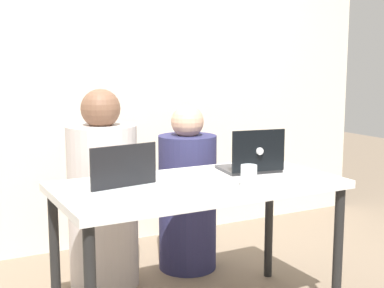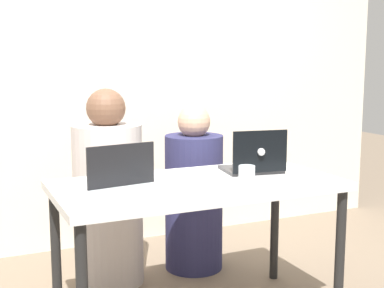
% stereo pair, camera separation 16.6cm
% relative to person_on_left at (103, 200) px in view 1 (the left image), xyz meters
% --- Properties ---
extents(back_wall, '(4.50, 0.10, 2.69)m').
position_rel_person_on_left_xyz_m(back_wall, '(0.28, 0.74, 0.82)').
color(back_wall, beige).
rests_on(back_wall, ground).
extents(desk, '(1.42, 0.70, 0.74)m').
position_rel_person_on_left_xyz_m(desk, '(0.28, -0.66, 0.14)').
color(desk, silver).
rests_on(desk, ground).
extents(person_on_left, '(0.51, 0.51, 1.17)m').
position_rel_person_on_left_xyz_m(person_on_left, '(0.00, 0.00, 0.00)').
color(person_on_left, '#BCB1AD').
rests_on(person_on_left, ground).
extents(person_on_right, '(0.45, 0.45, 1.06)m').
position_rel_person_on_left_xyz_m(person_on_right, '(0.56, 0.00, -0.05)').
color(person_on_right, navy).
rests_on(person_on_right, ground).
extents(laptop_back_right, '(0.33, 0.30, 0.24)m').
position_rel_person_on_left_xyz_m(laptop_back_right, '(0.65, -0.59, 0.27)').
color(laptop_back_right, '#38383B').
rests_on(laptop_back_right, desk).
extents(laptop_front_left, '(0.37, 0.27, 0.22)m').
position_rel_person_on_left_xyz_m(laptop_front_left, '(-0.10, -0.74, 0.26)').
color(laptop_front_left, silver).
rests_on(laptop_front_left, desk).
extents(water_glass_left, '(0.08, 0.08, 0.10)m').
position_rel_person_on_left_xyz_m(water_glass_left, '(0.11, -0.88, 0.26)').
color(water_glass_left, white).
rests_on(water_glass_left, desk).
extents(water_glass_right, '(0.08, 0.08, 0.11)m').
position_rel_person_on_left_xyz_m(water_glass_right, '(0.44, -0.88, 0.26)').
color(water_glass_right, silver).
rests_on(water_glass_right, desk).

